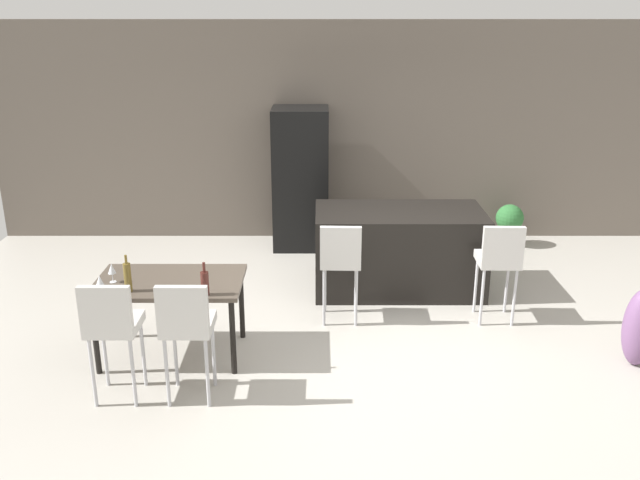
{
  "coord_description": "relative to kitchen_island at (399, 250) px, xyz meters",
  "views": [
    {
      "loc": [
        -0.6,
        -6.14,
        3.04
      ],
      "look_at": [
        -0.61,
        0.18,
        0.85
      ],
      "focal_mm": 37.77,
      "sensor_mm": 36.0,
      "label": 1
    }
  ],
  "objects": [
    {
      "name": "wine_bottle_far",
      "position": [
        -2.52,
        -1.8,
        0.41
      ],
      "size": [
        0.06,
        0.06,
        0.33
      ],
      "color": "brown",
      "rests_on": "dining_table"
    },
    {
      "name": "kitchen_island",
      "position": [
        0.0,
        0.0,
        0.0
      ],
      "size": [
        1.86,
        0.96,
        0.92
      ],
      "primitive_type": "cube",
      "color": "black",
      "rests_on": "ground_plane"
    },
    {
      "name": "wine_glass_middle",
      "position": [
        -2.74,
        -1.87,
        0.4
      ],
      "size": [
        0.07,
        0.07,
        0.17
      ],
      "color": "silver",
      "rests_on": "dining_table"
    },
    {
      "name": "dining_chair_far",
      "position": [
        -1.93,
        -2.32,
        0.24
      ],
      "size": [
        0.4,
        0.4,
        1.05
      ],
      "color": "beige",
      "rests_on": "ground_plane"
    },
    {
      "name": "dining_table",
      "position": [
        -2.23,
        -1.55,
        0.21
      ],
      "size": [
        1.31,
        0.8,
        0.74
      ],
      "color": "#4C4238",
      "rests_on": "ground_plane"
    },
    {
      "name": "dining_chair_near",
      "position": [
        -2.52,
        -2.32,
        0.24
      ],
      "size": [
        0.4,
        0.4,
        1.05
      ],
      "color": "beige",
      "rests_on": "ground_plane"
    },
    {
      "name": "ground_plane",
      "position": [
        -0.28,
        -0.95,
        -0.46
      ],
      "size": [
        10.0,
        10.0,
        0.0
      ],
      "primitive_type": "plane",
      "color": "#ADA89E"
    },
    {
      "name": "potted_plant",
      "position": [
        1.65,
        1.47,
        -0.13
      ],
      "size": [
        0.37,
        0.37,
        0.57
      ],
      "color": "#38383D",
      "rests_on": "ground_plane"
    },
    {
      "name": "refrigerator",
      "position": [
        -1.13,
        1.48,
        0.46
      ],
      "size": [
        0.72,
        0.68,
        1.84
      ],
      "primitive_type": "cube",
      "color": "black",
      "rests_on": "ground_plane"
    },
    {
      "name": "wine_bottle_inner",
      "position": [
        -1.85,
        -1.88,
        0.39
      ],
      "size": [
        0.07,
        0.07,
        0.29
      ],
      "color": "#471E19",
      "rests_on": "dining_table"
    },
    {
      "name": "back_wall",
      "position": [
        -0.28,
        1.92,
        0.99
      ],
      "size": [
        10.0,
        0.12,
        2.9
      ],
      "primitive_type": "cube",
      "color": "#665B51",
      "rests_on": "ground_plane"
    },
    {
      "name": "bar_chair_left",
      "position": [
        -0.68,
        -0.86,
        0.24
      ],
      "size": [
        0.41,
        0.41,
        1.05
      ],
      "color": "beige",
      "rests_on": "ground_plane"
    },
    {
      "name": "wine_glass_left",
      "position": [
        -2.71,
        -1.6,
        0.4
      ],
      "size": [
        0.07,
        0.07,
        0.17
      ],
      "color": "silver",
      "rests_on": "dining_table"
    },
    {
      "name": "bar_chair_middle",
      "position": [
        0.9,
        -0.86,
        0.24
      ],
      "size": [
        0.41,
        0.41,
        1.05
      ],
      "color": "beige",
      "rests_on": "ground_plane"
    }
  ]
}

